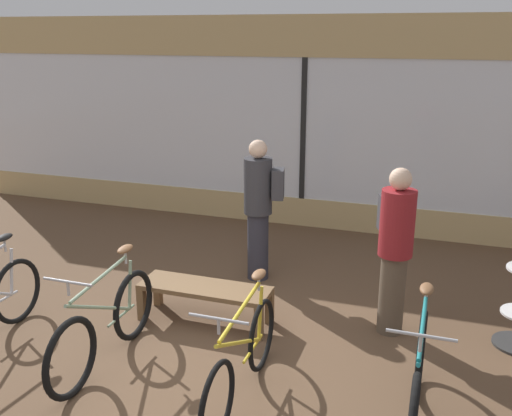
% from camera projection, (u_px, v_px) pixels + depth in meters
% --- Properties ---
extents(ground_plane, '(24.00, 24.00, 0.00)m').
position_uv_depth(ground_plane, '(189.00, 364.00, 5.30)').
color(ground_plane, brown).
extents(shop_back_wall, '(12.00, 0.08, 3.20)m').
position_uv_depth(shop_back_wall, '(304.00, 123.00, 8.63)').
color(shop_back_wall, tan).
rests_on(shop_back_wall, ground_plane).
extents(bicycle_left, '(0.46, 1.72, 1.03)m').
position_uv_depth(bicycle_left, '(105.00, 326.00, 5.22)').
color(bicycle_left, black).
rests_on(bicycle_left, ground_plane).
extents(bicycle_right, '(0.46, 1.71, 1.01)m').
position_uv_depth(bicycle_right, '(242.00, 360.00, 4.69)').
color(bicycle_right, black).
rests_on(bicycle_right, ground_plane).
extents(bicycle_far_right, '(0.46, 1.72, 1.05)m').
position_uv_depth(bicycle_far_right, '(417.00, 382.00, 4.36)').
color(bicycle_far_right, black).
rests_on(bicycle_far_right, ground_plane).
extents(display_bench, '(1.40, 0.44, 0.41)m').
position_uv_depth(display_bench, '(205.00, 292.00, 6.00)').
color(display_bench, brown).
rests_on(display_bench, ground_plane).
extents(customer_near_rack, '(0.45, 0.55, 1.73)m').
position_uv_depth(customer_near_rack, '(395.00, 246.00, 5.64)').
color(customer_near_rack, brown).
rests_on(customer_near_rack, ground_plane).
extents(customer_by_window, '(0.53, 0.41, 1.75)m').
position_uv_depth(customer_by_window, '(259.00, 206.00, 6.89)').
color(customer_by_window, '#2D2D38').
rests_on(customer_by_window, ground_plane).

